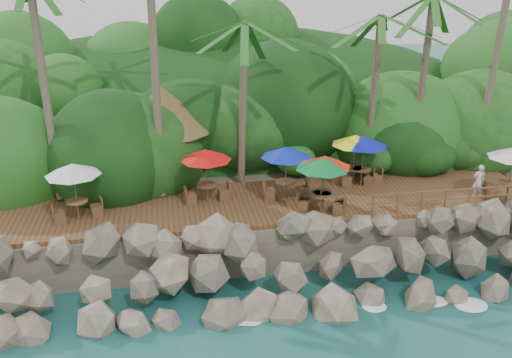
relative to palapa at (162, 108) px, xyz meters
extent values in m
plane|color=#19514F|center=(3.93, -10.05, -5.79)|extent=(140.00, 140.00, 0.00)
cube|color=gray|center=(3.93, 5.95, -4.74)|extent=(32.00, 25.20, 2.10)
ellipsoid|color=#143811|center=(3.93, 13.45, -5.79)|extent=(44.80, 28.00, 15.40)
cube|color=brown|center=(3.93, -4.05, -3.59)|extent=(26.00, 5.00, 0.20)
ellipsoid|color=white|center=(-5.07, -9.75, -5.76)|extent=(1.20, 0.80, 0.06)
ellipsoid|color=white|center=(-2.07, -9.75, -5.76)|extent=(1.20, 0.80, 0.06)
ellipsoid|color=white|center=(0.93, -9.75, -5.76)|extent=(1.20, 0.80, 0.06)
ellipsoid|color=white|center=(3.93, -9.75, -5.76)|extent=(1.20, 0.80, 0.06)
ellipsoid|color=white|center=(6.93, -9.75, -5.76)|extent=(1.20, 0.80, 0.06)
ellipsoid|color=white|center=(9.93, -9.75, -5.76)|extent=(1.20, 0.80, 0.06)
ellipsoid|color=white|center=(12.93, -9.75, -5.76)|extent=(1.20, 0.80, 0.06)
cylinder|color=brown|center=(-5.03, -1.52, 1.39)|extent=(0.89, 2.32, 9.64)
cylinder|color=brown|center=(-0.22, -1.75, 2.84)|extent=(0.45, 2.48, 12.54)
cylinder|color=brown|center=(3.75, -1.37, 0.29)|extent=(0.72, 0.72, 7.58)
ellipsoid|color=#23601E|center=(3.75, -1.37, 4.08)|extent=(6.00, 6.00, 2.40)
cylinder|color=brown|center=(10.47, -0.71, 0.38)|extent=(0.44, 0.94, 7.74)
ellipsoid|color=#23601E|center=(10.47, -0.71, 4.24)|extent=(6.00, 6.00, 2.40)
cylinder|color=brown|center=(16.54, -1.19, 2.12)|extent=(1.87, 1.96, 11.11)
cylinder|color=brown|center=(12.97, -0.80, 0.83)|extent=(0.44, 0.89, 8.64)
cylinder|color=brown|center=(-1.40, -1.40, -2.29)|extent=(0.16, 0.16, 2.40)
cylinder|color=brown|center=(1.40, -1.40, -2.29)|extent=(0.16, 0.16, 2.40)
cylinder|color=brown|center=(-1.40, 1.40, -2.29)|extent=(0.16, 0.16, 2.40)
cylinder|color=brown|center=(1.40, 1.40, -2.29)|extent=(0.16, 0.16, 2.40)
cone|color=brown|center=(0.00, 0.00, 0.01)|extent=(4.84, 4.84, 2.20)
cylinder|color=brown|center=(1.76, -3.66, -3.08)|extent=(0.09, 0.09, 0.81)
cylinder|color=brown|center=(1.76, -3.66, -2.67)|extent=(0.92, 0.92, 0.05)
cylinder|color=brown|center=(1.76, -3.66, -2.29)|extent=(0.05, 0.05, 2.40)
cone|color=red|center=(1.76, -3.66, -1.25)|extent=(2.29, 2.29, 0.49)
cube|color=brown|center=(1.00, -3.78, -3.24)|extent=(0.52, 0.52, 0.50)
cube|color=brown|center=(2.51, -3.55, -3.24)|extent=(0.52, 0.52, 0.50)
cylinder|color=brown|center=(-3.77, -4.61, -3.08)|extent=(0.09, 0.09, 0.81)
cylinder|color=brown|center=(-3.77, -4.61, -2.67)|extent=(0.92, 0.92, 0.05)
cylinder|color=brown|center=(-3.77, -4.61, -2.29)|extent=(0.05, 0.05, 2.40)
cone|color=silver|center=(-3.77, -4.61, -1.25)|extent=(2.29, 2.29, 0.49)
cube|color=brown|center=(-4.50, -4.82, -3.24)|extent=(0.57, 0.57, 0.50)
cube|color=brown|center=(-3.04, -4.40, -3.24)|extent=(0.57, 0.57, 0.50)
cylinder|color=brown|center=(9.30, -2.89, -3.08)|extent=(0.09, 0.09, 0.81)
cylinder|color=brown|center=(9.30, -2.89, -2.67)|extent=(0.92, 0.92, 0.05)
cylinder|color=brown|center=(9.30, -2.89, -2.29)|extent=(0.05, 0.05, 2.40)
cone|color=#0C15A8|center=(9.30, -2.89, -1.25)|extent=(2.29, 2.29, 0.49)
cube|color=brown|center=(8.53, -2.88, -3.24)|extent=(0.47, 0.47, 0.50)
cube|color=brown|center=(10.06, -2.91, -3.24)|extent=(0.47, 0.47, 0.50)
cylinder|color=brown|center=(-3.18, -2.45, -3.08)|extent=(0.09, 0.09, 0.81)
cylinder|color=brown|center=(-3.18, -2.45, -2.67)|extent=(0.92, 0.92, 0.05)
cylinder|color=brown|center=(-3.18, -2.45, -2.29)|extent=(0.05, 0.05, 2.40)
cone|color=red|center=(-3.18, -2.45, -1.25)|extent=(2.29, 2.29, 0.49)
cube|color=brown|center=(-3.88, -2.14, -3.24)|extent=(0.60, 0.60, 0.50)
cube|color=brown|center=(-2.48, -2.75, -3.24)|extent=(0.60, 0.60, 0.50)
cylinder|color=brown|center=(5.32, -3.87, -3.08)|extent=(0.09, 0.09, 0.81)
cylinder|color=brown|center=(5.32, -3.87, -2.67)|extent=(0.92, 0.92, 0.05)
cylinder|color=brown|center=(5.32, -3.87, -2.29)|extent=(0.05, 0.05, 2.40)
cone|color=#0D21AC|center=(5.32, -3.87, -1.25)|extent=(2.29, 2.29, 0.49)
cube|color=brown|center=(4.56, -3.86, -3.24)|extent=(0.47, 0.47, 0.50)
cube|color=brown|center=(6.09, -3.89, -3.24)|extent=(0.47, 0.47, 0.50)
cylinder|color=brown|center=(6.50, -5.65, -3.08)|extent=(0.09, 0.09, 0.81)
cylinder|color=brown|center=(6.50, -5.65, -2.67)|extent=(0.92, 0.92, 0.05)
cylinder|color=brown|center=(6.50, -5.65, -2.29)|extent=(0.05, 0.05, 2.40)
cone|color=#0B682D|center=(6.50, -5.65, -1.25)|extent=(2.29, 2.29, 0.49)
cube|color=brown|center=(5.78, -5.37, -3.24)|extent=(0.59, 0.59, 0.50)
cube|color=brown|center=(7.21, -5.92, -3.24)|extent=(0.59, 0.59, 0.50)
cylinder|color=brown|center=(6.66, -5.37, -3.08)|extent=(0.09, 0.09, 0.81)
cylinder|color=brown|center=(6.66, -5.37, -2.67)|extent=(0.92, 0.92, 0.05)
cylinder|color=brown|center=(6.66, -5.37, -2.29)|extent=(0.05, 0.05, 2.40)
cone|color=red|center=(6.66, -5.37, -1.25)|extent=(2.29, 2.29, 0.49)
cube|color=brown|center=(5.94, -5.11, -3.24)|extent=(0.59, 0.59, 0.50)
cube|color=brown|center=(7.38, -5.64, -3.24)|extent=(0.59, 0.59, 0.50)
cylinder|color=brown|center=(8.96, -2.66, -3.08)|extent=(0.09, 0.09, 0.81)
cylinder|color=brown|center=(8.96, -2.66, -2.67)|extent=(0.92, 0.92, 0.05)
cylinder|color=brown|center=(8.96, -2.66, -2.29)|extent=(0.05, 0.05, 2.40)
cone|color=yellow|center=(8.96, -2.66, -1.25)|extent=(2.29, 2.29, 0.49)
cube|color=brown|center=(8.25, -2.38, -3.24)|extent=(0.60, 0.60, 0.50)
cube|color=brown|center=(9.67, -2.94, -3.24)|extent=(0.60, 0.60, 0.50)
cylinder|color=brown|center=(15.30, -5.65, -3.08)|extent=(0.09, 0.09, 0.81)
cylinder|color=brown|center=(15.30, -5.65, -2.67)|extent=(0.92, 0.92, 0.05)
cylinder|color=brown|center=(15.30, -5.65, -2.29)|extent=(0.05, 0.05, 2.40)
cube|color=brown|center=(14.55, -5.51, -3.24)|extent=(0.53, 0.53, 0.50)
cylinder|color=brown|center=(8.57, -6.40, -2.99)|extent=(0.10, 0.10, 1.00)
cylinder|color=brown|center=(9.67, -6.40, -2.99)|extent=(0.10, 0.10, 1.00)
cylinder|color=brown|center=(10.77, -6.40, -2.99)|extent=(0.10, 0.10, 1.00)
cylinder|color=brown|center=(11.87, -6.40, -2.99)|extent=(0.10, 0.10, 1.00)
cylinder|color=brown|center=(12.97, -6.40, -2.99)|extent=(0.10, 0.10, 1.00)
cylinder|color=brown|center=(14.07, -6.40, -2.99)|extent=(0.10, 0.10, 1.00)
cube|color=brown|center=(11.87, -6.40, -2.54)|extent=(7.20, 0.06, 0.06)
cube|color=brown|center=(11.87, -6.40, -2.94)|extent=(7.20, 0.06, 0.06)
imported|color=silver|center=(14.06, -5.23, -2.69)|extent=(0.61, 0.43, 1.59)
camera|label=1|loc=(-0.01, -27.19, 6.71)|focal=39.63mm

